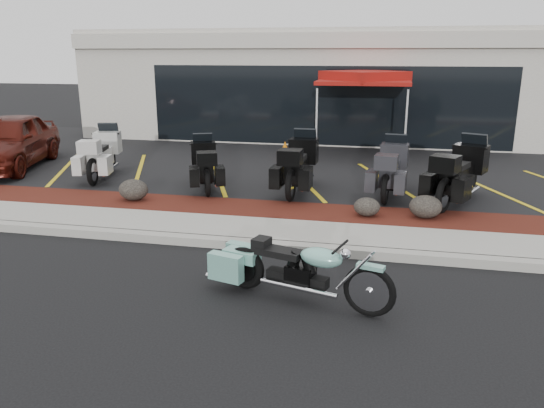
% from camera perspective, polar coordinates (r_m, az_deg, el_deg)
% --- Properties ---
extents(ground, '(90.00, 90.00, 0.00)m').
position_cam_1_polar(ground, '(8.21, -3.04, -7.04)').
color(ground, black).
rests_on(ground, ground).
extents(curb, '(24.00, 0.25, 0.15)m').
position_cam_1_polar(curb, '(8.99, -1.57, -4.42)').
color(curb, gray).
rests_on(curb, ground).
extents(sidewalk, '(24.00, 1.20, 0.15)m').
position_cam_1_polar(sidewalk, '(9.64, -0.59, -3.00)').
color(sidewalk, gray).
rests_on(sidewalk, ground).
extents(mulch_bed, '(24.00, 1.20, 0.16)m').
position_cam_1_polar(mulch_bed, '(10.75, 0.80, -0.94)').
color(mulch_bed, '#36150C').
rests_on(mulch_bed, ground).
extents(upper_lot, '(26.00, 9.60, 0.15)m').
position_cam_1_polar(upper_lot, '(15.93, 4.60, 4.57)').
color(upper_lot, black).
rests_on(upper_lot, ground).
extents(dealership_building, '(18.00, 8.16, 4.00)m').
position_cam_1_polar(dealership_building, '(21.89, 6.93, 12.70)').
color(dealership_building, '#A7A297').
rests_on(dealership_building, ground).
extents(boulder_left, '(0.64, 0.53, 0.45)m').
position_cam_1_polar(boulder_left, '(11.72, -14.68, 1.50)').
color(boulder_left, black).
rests_on(boulder_left, mulch_bed).
extents(boulder_mid, '(0.51, 0.42, 0.36)m').
position_cam_1_polar(boulder_mid, '(10.40, 10.16, -0.30)').
color(boulder_mid, black).
rests_on(boulder_mid, mulch_bed).
extents(boulder_right, '(0.62, 0.52, 0.44)m').
position_cam_1_polar(boulder_right, '(10.52, 16.19, -0.27)').
color(boulder_right, black).
rests_on(boulder_right, mulch_bed).
extents(hero_cruiser, '(2.64, 1.33, 0.90)m').
position_cam_1_polar(hero_cruiser, '(6.74, 10.48, -8.42)').
color(hero_cruiser, '#74B4A6').
rests_on(hero_cruiser, ground).
extents(touring_white, '(1.35, 2.37, 1.30)m').
position_cam_1_polar(touring_white, '(14.76, -17.08, 5.86)').
color(touring_white, silver).
rests_on(touring_white, upper_lot).
extents(touring_black_front, '(1.50, 2.20, 1.19)m').
position_cam_1_polar(touring_black_front, '(13.11, -7.40, 5.01)').
color(touring_black_front, black).
rests_on(touring_black_front, upper_lot).
extents(touring_black_mid, '(0.93, 2.32, 1.34)m').
position_cam_1_polar(touring_black_mid, '(12.77, 3.52, 5.16)').
color(touring_black_mid, black).
rests_on(touring_black_mid, upper_lot).
extents(touring_grey, '(1.08, 2.26, 1.27)m').
position_cam_1_polar(touring_grey, '(12.71, 13.05, 4.55)').
color(touring_grey, '#2B2B30').
rests_on(touring_grey, upper_lot).
extents(touring_black_rear, '(1.80, 2.54, 1.38)m').
position_cam_1_polar(touring_black_rear, '(12.48, 20.67, 4.00)').
color(touring_black_rear, black).
rests_on(touring_black_rear, upper_lot).
extents(parked_car, '(2.87, 4.64, 1.48)m').
position_cam_1_polar(parked_car, '(16.21, -26.60, 6.05)').
color(parked_car, '#440F09').
rests_on(parked_car, upper_lot).
extents(traffic_cone, '(0.40, 0.40, 0.49)m').
position_cam_1_polar(traffic_cone, '(16.15, 1.41, 5.92)').
color(traffic_cone, '#CB6506').
rests_on(traffic_cone, upper_lot).
extents(popup_canopy, '(3.03, 3.03, 2.53)m').
position_cam_1_polar(popup_canopy, '(16.71, 9.90, 13.11)').
color(popup_canopy, silver).
rests_on(popup_canopy, upper_lot).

